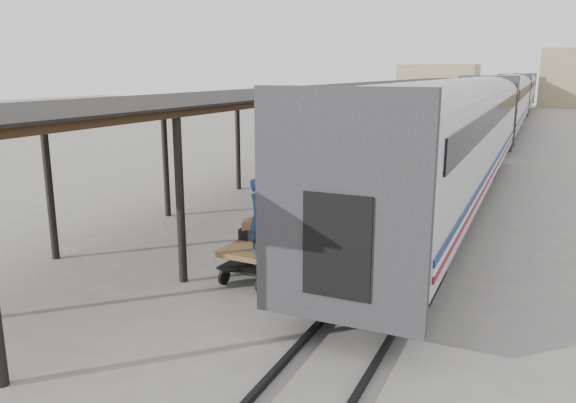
% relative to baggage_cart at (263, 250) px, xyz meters
% --- Properties ---
extents(ground, '(160.00, 160.00, 0.00)m').
position_rel_baggage_cart_xyz_m(ground, '(-0.20, 0.85, -0.65)').
color(ground, slate).
rests_on(ground, ground).
extents(train, '(3.45, 76.01, 4.01)m').
position_rel_baggage_cart_xyz_m(train, '(3.00, 34.65, 2.04)').
color(train, silver).
rests_on(train, ground).
extents(canopy, '(4.90, 64.30, 4.15)m').
position_rel_baggage_cart_xyz_m(canopy, '(-3.60, 24.85, 3.36)').
color(canopy, '#422B19').
rests_on(canopy, ground).
extents(rails, '(1.54, 150.00, 0.12)m').
position_rel_baggage_cart_xyz_m(rails, '(3.00, 34.85, -0.59)').
color(rails, black).
rests_on(rails, ground).
extents(building_left, '(12.00, 8.00, 6.00)m').
position_rel_baggage_cart_xyz_m(building_left, '(-10.20, 82.85, 2.35)').
color(building_left, tan).
rests_on(building_left, ground).
extents(baggage_cart, '(1.39, 2.47, 0.86)m').
position_rel_baggage_cart_xyz_m(baggage_cart, '(0.00, 0.00, 0.00)').
color(baggage_cart, brown).
rests_on(baggage_cart, ground).
extents(suitcase_stack, '(1.37, 1.18, 0.57)m').
position_rel_baggage_cart_xyz_m(suitcase_stack, '(-0.08, 0.35, 0.41)').
color(suitcase_stack, '#343437').
rests_on(suitcase_stack, baggage_cart).
extents(luggage_tug, '(1.10, 1.49, 1.19)m').
position_rel_baggage_cart_xyz_m(luggage_tug, '(-1.48, 20.31, -0.10)').
color(luggage_tug, '#9D200E').
rests_on(luggage_tug, ground).
extents(porter, '(0.43, 0.63, 1.69)m').
position_rel_baggage_cart_xyz_m(porter, '(0.25, -0.65, 1.06)').
color(porter, navy).
rests_on(porter, baggage_cart).
extents(pedestrian, '(1.09, 0.78, 1.72)m').
position_rel_baggage_cart_xyz_m(pedestrian, '(-1.69, 19.20, 0.21)').
color(pedestrian, black).
rests_on(pedestrian, ground).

